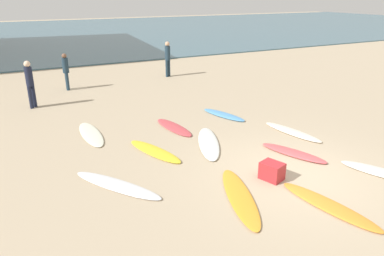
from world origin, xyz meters
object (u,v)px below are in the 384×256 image
(surfboard_9, at_px, (329,205))
(beach_cooler, at_px, (272,171))
(surfboard_2, at_px, (174,127))
(beachgoer_mid, at_px, (66,70))
(surfboard_4, at_px, (155,151))
(surfboard_7, at_px, (224,115))
(surfboard_6, at_px, (117,185))
(beachgoer_near, at_px, (168,57))
(surfboard_1, at_px, (240,196))
(surfboard_10, at_px, (293,153))
(surfboard_3, at_px, (384,173))
(surfboard_0, at_px, (91,134))
(beachgoer_far, at_px, (30,82))
(surfboard_5, at_px, (209,143))
(surfboard_8, at_px, (292,132))

(surfboard_9, xyz_separation_m, beach_cooler, (-0.31, 1.53, 0.18))
(surfboard_2, distance_m, beachgoer_mid, 7.31)
(surfboard_4, bearing_deg, surfboard_7, -168.87)
(surfboard_4, bearing_deg, surfboard_6, 25.60)
(beachgoer_near, bearing_deg, surfboard_1, 40.98)
(surfboard_2, height_order, beachgoer_near, beachgoer_near)
(surfboard_10, height_order, beachgoer_mid, beachgoer_mid)
(surfboard_1, distance_m, surfboard_3, 3.89)
(surfboard_3, height_order, beachgoer_mid, beachgoer_mid)
(surfboard_1, distance_m, surfboard_2, 4.67)
(surfboard_0, bearing_deg, surfboard_6, -92.47)
(surfboard_7, distance_m, beachgoer_mid, 7.97)
(surfboard_3, relative_size, beachgoer_far, 1.13)
(surfboard_10, relative_size, beachgoer_near, 1.06)
(beachgoer_mid, bearing_deg, surfboard_2, 20.81)
(surfboard_3, xyz_separation_m, surfboard_5, (-2.97, 3.65, 0.00))
(surfboard_0, relative_size, surfboard_6, 0.93)
(beachgoer_mid, bearing_deg, beach_cooler, 17.26)
(surfboard_4, xyz_separation_m, beach_cooler, (1.97, -2.74, 0.18))
(surfboard_5, bearing_deg, surfboard_7, -106.93)
(beachgoer_far, bearing_deg, surfboard_10, 81.17)
(surfboard_10, bearing_deg, beachgoer_near, 64.91)
(surfboard_4, distance_m, beachgoer_near, 9.92)
(surfboard_8, relative_size, beachgoer_far, 1.20)
(surfboard_3, xyz_separation_m, surfboard_4, (-4.63, 3.81, -0.00))
(surfboard_1, relative_size, beachgoer_far, 1.40)
(surfboard_0, height_order, beachgoer_far, beachgoer_far)
(surfboard_9, xyz_separation_m, beachgoer_mid, (-3.32, 12.68, 0.90))
(surfboard_2, bearing_deg, surfboard_6, 39.50)
(surfboard_7, bearing_deg, beachgoer_mid, 107.91)
(surfboard_7, height_order, beachgoer_far, beachgoer_far)
(surfboard_6, relative_size, beachgoer_near, 1.37)
(surfboard_4, bearing_deg, beachgoer_near, -132.99)
(surfboard_1, xyz_separation_m, surfboard_7, (2.64, 4.99, 0.01))
(surfboard_0, bearing_deg, beach_cooler, -55.92)
(beachgoer_mid, bearing_deg, surfboard_4, 9.19)
(surfboard_6, bearing_deg, surfboard_3, 125.30)
(surfboard_9, bearing_deg, beachgoer_far, -74.24)
(surfboard_6, relative_size, beachgoer_far, 1.37)
(surfboard_3, distance_m, surfboard_7, 5.82)
(surfboard_6, height_order, surfboard_10, surfboard_10)
(surfboard_6, bearing_deg, surfboard_2, -166.63)
(surfboard_7, xyz_separation_m, beachgoer_far, (-6.14, 4.25, 1.00))
(surfboard_4, relative_size, surfboard_9, 0.90)
(surfboard_0, relative_size, beachgoer_far, 1.28)
(surfboard_4, xyz_separation_m, surfboard_7, (3.44, 1.88, 0.00))
(surfboard_7, relative_size, surfboard_8, 0.88)
(surfboard_5, relative_size, surfboard_7, 1.31)
(surfboard_4, distance_m, surfboard_5, 1.67)
(surfboard_10, bearing_deg, surfboard_3, -78.95)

